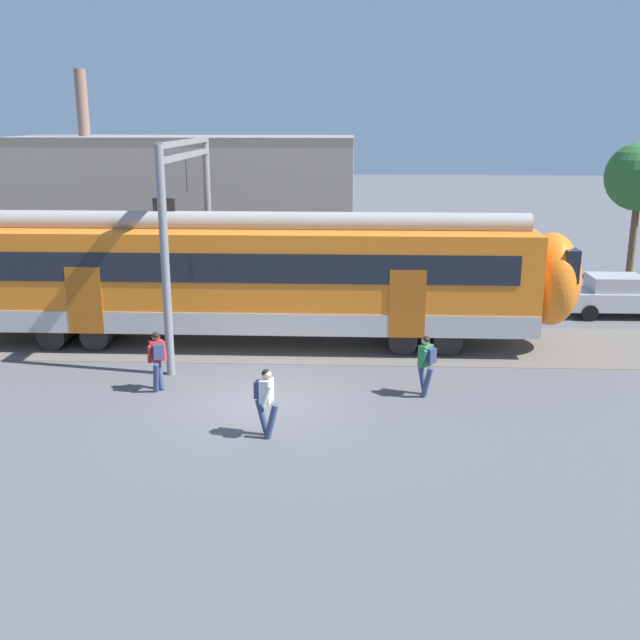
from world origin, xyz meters
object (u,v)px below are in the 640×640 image
object	(u,v)px
pedestrian_red	(157,356)
parked_car_silver	(617,295)
pedestrian_white	(266,397)
pedestrian_green	(426,361)

from	to	relation	value
pedestrian_red	parked_car_silver	xyz separation A→B (m)	(15.09, 8.68, -0.21)
pedestrian_white	pedestrian_green	world-z (taller)	same
parked_car_silver	pedestrian_white	bearing A→B (deg)	-135.68
pedestrian_red	pedestrian_green	bearing A→B (deg)	-0.33
pedestrian_red	pedestrian_white	distance (m)	4.34
pedestrian_white	pedestrian_green	xyz separation A→B (m)	(3.93, 2.82, 0.00)
pedestrian_green	pedestrian_white	bearing A→B (deg)	-144.35
pedestrian_red	parked_car_silver	world-z (taller)	pedestrian_red
parked_car_silver	pedestrian_red	bearing A→B (deg)	-150.08
pedestrian_red	pedestrian_green	size ratio (longest dim) A/B	1.00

